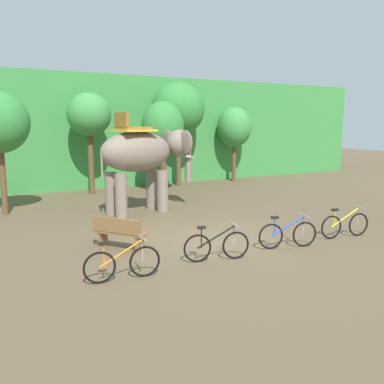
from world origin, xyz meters
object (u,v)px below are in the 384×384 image
at_px(tree_far_left, 178,110).
at_px(tree_right, 234,128).
at_px(tree_center, 89,116).
at_px(bike_blue, 288,234).
at_px(bike_black, 217,246).
at_px(bike_yellow, 345,225).
at_px(elephant, 144,155).
at_px(wooden_bench, 119,232).
at_px(tree_far_right, 163,128).
at_px(bike_orange, 122,263).

height_order(tree_far_left, tree_right, tree_far_left).
xyz_separation_m(tree_center, bike_blue, (2.34, -11.31, -3.37)).
height_order(tree_far_left, bike_black, tree_far_left).
bearing_deg(bike_blue, bike_yellow, -0.74).
bearing_deg(bike_black, tree_center, 90.31).
bearing_deg(tree_right, bike_blue, -118.27).
bearing_deg(tree_far_left, elephant, -127.66).
bearing_deg(bike_yellow, elephant, 121.84).
height_order(tree_right, bike_blue, tree_right).
bearing_deg(tree_center, elephant, -82.36).
distance_m(tree_center, tree_right, 8.69).
height_order(tree_right, elephant, tree_right).
bearing_deg(bike_blue, wooden_bench, 152.96).
height_order(tree_far_right, bike_blue, tree_far_right).
bearing_deg(tree_center, bike_blue, -78.33).
height_order(tree_far_right, bike_yellow, tree_far_right).
relative_size(tree_far_left, bike_yellow, 3.28).
relative_size(tree_far_right, bike_blue, 2.69).
bearing_deg(tree_right, bike_orange, -133.15).
bearing_deg(tree_right, bike_yellow, -109.18).
bearing_deg(tree_far_right, bike_blue, -94.78).
bearing_deg(tree_far_right, wooden_bench, -122.34).
height_order(tree_far_right, wooden_bench, tree_far_right).
height_order(bike_blue, wooden_bench, bike_blue).
height_order(bike_blue, bike_yellow, same).
xyz_separation_m(bike_yellow, wooden_bench, (-6.32, 2.12, 0.09)).
relative_size(tree_far_right, tree_right, 1.03).
xyz_separation_m(tree_far_left, tree_right, (3.72, 0.03, -0.97)).
distance_m(bike_orange, wooden_bench, 2.25).
relative_size(tree_center, tree_far_right, 1.09).
distance_m(tree_center, tree_far_right, 3.52).
bearing_deg(tree_center, bike_orange, -102.04).
bearing_deg(tree_right, wooden_bench, -137.14).
xyz_separation_m(tree_center, elephant, (0.68, -5.09, -1.55)).
bearing_deg(tree_center, bike_black, -89.69).
xyz_separation_m(tree_far_right, tree_right, (5.50, 1.90, -0.00)).
xyz_separation_m(tree_right, bike_orange, (-11.08, -11.82, -2.77)).
distance_m(elephant, bike_blue, 6.68).
bearing_deg(bike_yellow, tree_far_left, 88.15).
distance_m(tree_center, elephant, 5.37).
relative_size(tree_far_left, tree_right, 1.28).
height_order(tree_far_right, tree_right, tree_far_right).
xyz_separation_m(elephant, bike_blue, (1.65, -6.21, -1.82)).
relative_size(bike_blue, bike_yellow, 0.98).
bearing_deg(bike_orange, tree_right, 46.85).
bearing_deg(elephant, tree_right, 34.82).
height_order(tree_center, tree_far_left, tree_far_left).
height_order(bike_orange, wooden_bench, bike_orange).
height_order(tree_far_left, bike_yellow, tree_far_left).
xyz_separation_m(tree_center, tree_far_left, (4.94, 0.42, 0.37)).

